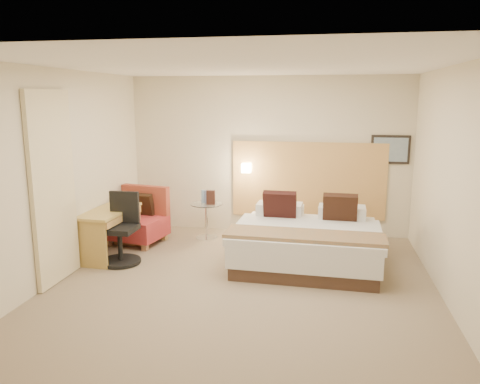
% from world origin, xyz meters
% --- Properties ---
extents(floor, '(4.80, 5.00, 0.02)m').
position_xyz_m(floor, '(0.00, 0.00, -0.01)').
color(floor, '#766550').
rests_on(floor, ground).
extents(ceiling, '(4.80, 5.00, 0.02)m').
position_xyz_m(ceiling, '(0.00, 0.00, 2.71)').
color(ceiling, white).
rests_on(ceiling, floor).
extents(wall_back, '(4.80, 0.02, 2.70)m').
position_xyz_m(wall_back, '(0.00, 2.51, 1.35)').
color(wall_back, beige).
rests_on(wall_back, floor).
extents(wall_front, '(4.80, 0.02, 2.70)m').
position_xyz_m(wall_front, '(0.00, -2.51, 1.35)').
color(wall_front, beige).
rests_on(wall_front, floor).
extents(wall_left, '(0.02, 5.00, 2.70)m').
position_xyz_m(wall_left, '(-2.41, 0.00, 1.35)').
color(wall_left, beige).
rests_on(wall_left, floor).
extents(wall_right, '(0.02, 5.00, 2.70)m').
position_xyz_m(wall_right, '(2.41, 0.00, 1.35)').
color(wall_right, beige).
rests_on(wall_right, floor).
extents(headboard_panel, '(2.60, 0.04, 1.30)m').
position_xyz_m(headboard_panel, '(0.70, 2.47, 0.95)').
color(headboard_panel, tan).
rests_on(headboard_panel, wall_back).
extents(art_frame, '(0.62, 0.03, 0.47)m').
position_xyz_m(art_frame, '(2.02, 2.48, 1.50)').
color(art_frame, black).
rests_on(art_frame, wall_back).
extents(art_canvas, '(0.54, 0.01, 0.39)m').
position_xyz_m(art_canvas, '(2.02, 2.46, 1.50)').
color(art_canvas, slate).
rests_on(art_canvas, wall_back).
extents(lamp_arm, '(0.02, 0.12, 0.02)m').
position_xyz_m(lamp_arm, '(-0.35, 2.42, 1.15)').
color(lamp_arm, silver).
rests_on(lamp_arm, wall_back).
extents(lamp_shade, '(0.15, 0.15, 0.15)m').
position_xyz_m(lamp_shade, '(-0.35, 2.36, 1.15)').
color(lamp_shade, '#FFEDC6').
rests_on(lamp_shade, wall_back).
extents(curtain, '(0.06, 0.90, 2.42)m').
position_xyz_m(curtain, '(-2.36, -0.25, 1.22)').
color(curtain, beige).
rests_on(curtain, wall_left).
extents(bottle_a, '(0.07, 0.07, 0.22)m').
position_xyz_m(bottle_a, '(-1.02, 1.95, 0.71)').
color(bottle_a, '#92B9E1').
rests_on(bottle_a, side_table).
extents(bottle_b, '(0.07, 0.07, 0.22)m').
position_xyz_m(bottle_b, '(-0.96, 1.95, 0.71)').
color(bottle_b, '#7C8EC0').
rests_on(bottle_b, side_table).
extents(menu_folder, '(0.14, 0.07, 0.24)m').
position_xyz_m(menu_folder, '(-0.86, 1.84, 0.72)').
color(menu_folder, '#3A1E18').
rests_on(menu_folder, side_table).
extents(bed, '(2.07, 2.02, 0.98)m').
position_xyz_m(bed, '(0.77, 1.04, 0.32)').
color(bed, '#3A271D').
rests_on(bed, floor).
extents(lounge_chair, '(0.97, 0.89, 0.90)m').
position_xyz_m(lounge_chair, '(-2.00, 1.52, 0.36)').
color(lounge_chair, '#AA6C50').
rests_on(lounge_chair, floor).
extents(side_table, '(0.58, 0.58, 0.60)m').
position_xyz_m(side_table, '(-0.95, 1.90, 0.34)').
color(side_table, white).
rests_on(side_table, floor).
extents(desk, '(0.58, 1.16, 0.71)m').
position_xyz_m(desk, '(-2.11, 0.77, 0.56)').
color(desk, '#B79647').
rests_on(desk, floor).
extents(desk_chair, '(0.57, 0.57, 1.00)m').
position_xyz_m(desk_chair, '(-1.85, 0.54, 0.41)').
color(desk_chair, black).
rests_on(desk_chair, floor).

